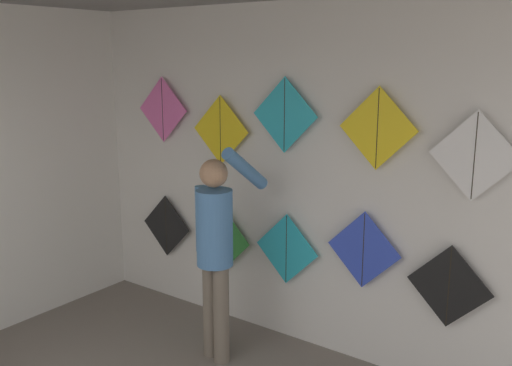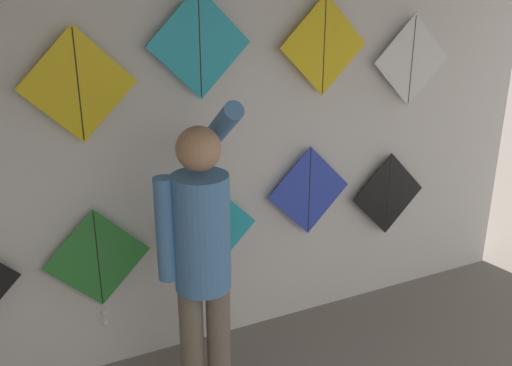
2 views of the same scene
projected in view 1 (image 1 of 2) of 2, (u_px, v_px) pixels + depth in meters
The scene contains 12 objects.
back_panel at pixel (290, 177), 4.69m from camera, with size 4.98×0.06×2.80m, color silver.
shopkeeper at pixel (216, 242), 4.39m from camera, with size 0.43×0.56×1.73m.
kite_0 at pixel (166, 226), 5.55m from camera, with size 0.60×0.01×0.60m.
kite_1 at pixel (223, 241), 5.14m from camera, with size 0.60×0.04×0.74m.
kite_2 at pixel (286, 249), 4.73m from camera, with size 0.60×0.01×0.60m.
kite_3 at pixel (363, 250), 4.30m from camera, with size 0.60×0.01×0.60m.
kite_4 at pixel (449, 286), 3.96m from camera, with size 0.60×0.01×0.60m.
kite_5 at pixel (163, 110), 5.29m from camera, with size 0.60×0.01×0.60m.
kite_6 at pixel (221, 130), 4.92m from camera, with size 0.60×0.01×0.60m.
kite_7 at pixel (285, 115), 4.51m from camera, with size 0.60×0.01×0.60m.
kite_8 at pixel (378, 129), 4.06m from camera, with size 0.60×0.01×0.60m.
kite_9 at pixel (475, 156), 3.70m from camera, with size 0.60×0.01×0.60m.
Camera 1 is at (2.48, -0.24, 2.38)m, focal length 40.00 mm.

